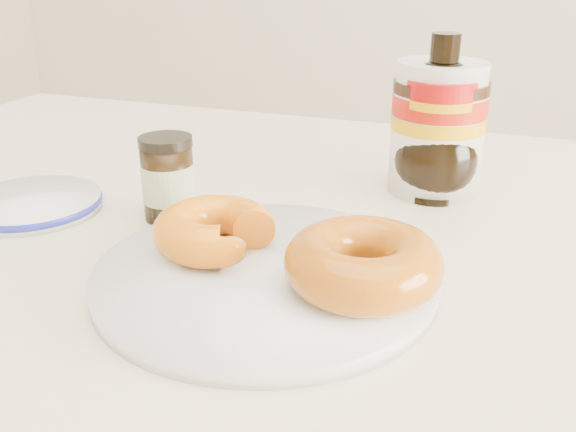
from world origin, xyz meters
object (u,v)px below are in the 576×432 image
(dark_jar, at_px, (168,179))
(donut_whole, at_px, (363,263))
(nutella_jar, at_px, (438,123))
(plate, at_px, (265,274))
(donut_bitten, at_px, (214,230))
(syrup_bottle, at_px, (439,118))
(blue_rim_saucer, at_px, (32,203))
(dining_table, at_px, (369,356))

(dark_jar, bearing_deg, donut_whole, -24.16)
(nutella_jar, relative_size, dark_jar, 1.70)
(plate, relative_size, donut_bitten, 2.67)
(donut_bitten, height_order, dark_jar, dark_jar)
(syrup_bottle, bearing_deg, blue_rim_saucer, -154.26)
(nutella_jar, distance_m, blue_rim_saucer, 0.41)
(dining_table, xyz_separation_m, syrup_bottle, (0.02, 0.18, 0.16))
(plate, height_order, syrup_bottle, syrup_bottle)
(dining_table, height_order, syrup_bottle, syrup_bottle)
(donut_bitten, xyz_separation_m, syrup_bottle, (0.14, 0.21, 0.05))
(donut_bitten, relative_size, dark_jar, 1.23)
(plate, relative_size, nutella_jar, 1.94)
(blue_rim_saucer, bearing_deg, nutella_jar, 28.07)
(plate, height_order, dark_jar, dark_jar)
(donut_whole, height_order, dark_jar, dark_jar)
(syrup_bottle, height_order, dark_jar, syrup_bottle)
(plate, distance_m, dark_jar, 0.16)
(dining_table, relative_size, syrup_bottle, 8.67)
(plate, bearing_deg, dining_table, 35.89)
(dining_table, xyz_separation_m, nutella_jar, (0.02, 0.19, 0.15))
(plate, bearing_deg, syrup_bottle, 68.38)
(plate, xyz_separation_m, blue_rim_saucer, (-0.27, 0.06, 0.00))
(blue_rim_saucer, bearing_deg, dining_table, -0.91)
(donut_bitten, relative_size, blue_rim_saucer, 0.73)
(dining_table, relative_size, donut_whole, 12.65)
(blue_rim_saucer, bearing_deg, dark_jar, 12.67)
(dark_jar, height_order, blue_rim_saucer, dark_jar)
(dining_table, relative_size, dark_jar, 17.90)
(dining_table, relative_size, donut_bitten, 14.51)
(plate, bearing_deg, dark_jar, 146.28)
(donut_whole, distance_m, syrup_bottle, 0.24)
(nutella_jar, bearing_deg, donut_bitten, -120.81)
(plate, relative_size, dark_jar, 3.30)
(syrup_bottle, distance_m, blue_rim_saucer, 0.40)
(dining_table, height_order, donut_bitten, donut_bitten)
(plate, bearing_deg, nutella_jar, 70.24)
(syrup_bottle, distance_m, dark_jar, 0.27)
(nutella_jar, distance_m, syrup_bottle, 0.02)
(nutella_jar, bearing_deg, syrup_bottle, -81.88)
(donut_whole, distance_m, blue_rim_saucer, 0.35)
(dining_table, bearing_deg, nutella_jar, 85.09)
(plate, relative_size, donut_whole, 2.33)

